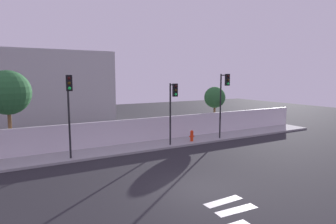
{
  "coord_description": "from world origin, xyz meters",
  "views": [
    {
      "loc": [
        -7.31,
        -10.18,
        5.12
      ],
      "look_at": [
        2.12,
        6.5,
        2.73
      ],
      "focal_mm": 30.44,
      "sensor_mm": 36.0,
      "label": 1
    }
  ],
  "objects": [
    {
      "name": "fire_hydrant",
      "position": [
        4.93,
        7.72,
        0.61
      ],
      "size": [
        0.44,
        0.26,
        0.85
      ],
      "color": "red",
      "rests_on": "sidewalk"
    },
    {
      "name": "roadside_tree_leftmost",
      "position": [
        -7.28,
        10.3,
        4.11
      ],
      "size": [
        2.81,
        2.81,
        5.53
      ],
      "color": "brown",
      "rests_on": "ground"
    },
    {
      "name": "roadside_tree_midleft",
      "position": [
        9.18,
        10.3,
        3.21
      ],
      "size": [
        1.93,
        1.93,
        4.21
      ],
      "color": "brown",
      "rests_on": "ground"
    },
    {
      "name": "low_building_distant",
      "position": [
        -4.21,
        23.49,
        3.93
      ],
      "size": [
        14.97,
        6.0,
        7.86
      ],
      "primitive_type": "cube",
      "color": "#ABABAB",
      "rests_on": "ground"
    },
    {
      "name": "traffic_light_left",
      "position": [
        -4.21,
        6.98,
        3.82
      ],
      "size": [
        0.36,
        1.35,
        5.06
      ],
      "color": "black",
      "rests_on": "sidewalk"
    },
    {
      "name": "traffic_light_right",
      "position": [
        2.85,
        7.09,
        3.42
      ],
      "size": [
        0.36,
        1.09,
        4.49
      ],
      "color": "black",
      "rests_on": "sidewalk"
    },
    {
      "name": "ground_plane",
      "position": [
        0.0,
        0.0,
        0.0
      ],
      "size": [
        80.0,
        80.0,
        0.0
      ],
      "primitive_type": "plane",
      "color": "#242327"
    },
    {
      "name": "traffic_light_center",
      "position": [
        7.52,
        7.11,
        3.88
      ],
      "size": [
        0.36,
        1.1,
        5.18
      ],
      "color": "black",
      "rests_on": "sidewalk"
    },
    {
      "name": "sidewalk",
      "position": [
        0.0,
        8.2,
        0.07
      ],
      "size": [
        36.0,
        2.4,
        0.15
      ],
      "primitive_type": "cube",
      "color": "#969696",
      "rests_on": "ground"
    },
    {
      "name": "perimeter_wall",
      "position": [
        0.0,
        9.49,
        1.05
      ],
      "size": [
        36.0,
        0.18,
        1.8
      ],
      "primitive_type": "cube",
      "color": "silver",
      "rests_on": "sidewalk"
    }
  ]
}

